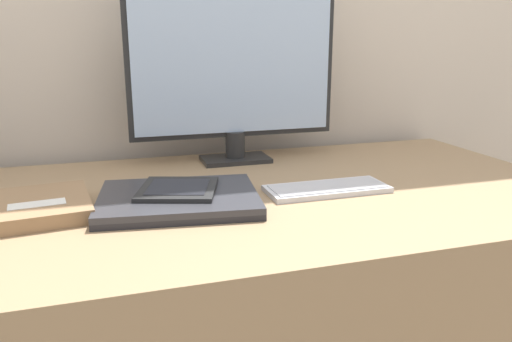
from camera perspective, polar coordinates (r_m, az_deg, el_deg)
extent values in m
cube|color=#997A56|center=(1.27, -1.05, -18.38)|extent=(1.54, 0.79, 0.74)
cube|color=#262626|center=(1.39, -2.37, 1.36)|extent=(0.19, 0.11, 0.01)
cylinder|color=#262626|center=(1.38, -2.39, 3.06)|extent=(0.05, 0.05, 0.07)
cube|color=#262626|center=(1.36, -2.56, 12.15)|extent=(0.57, 0.01, 0.39)
cube|color=#ADC6E5|center=(1.35, -2.47, 12.14)|extent=(0.54, 0.01, 0.36)
cube|color=silver|center=(1.13, 8.11, -2.05)|extent=(0.27, 0.11, 0.01)
cube|color=#B7B7BC|center=(1.12, 8.18, -1.73)|extent=(0.26, 0.09, 0.00)
cube|color=#232328|center=(1.04, -8.80, -3.51)|extent=(0.35, 0.29, 0.01)
cube|color=#333338|center=(1.04, -8.83, -2.85)|extent=(0.35, 0.29, 0.01)
cube|color=black|center=(1.05, -8.89, -2.04)|extent=(0.20, 0.20, 0.01)
cube|color=black|center=(1.05, -8.90, -1.78)|extent=(0.15, 0.15, 0.00)
cube|color=#93704C|center=(1.06, -23.48, -3.71)|extent=(0.21, 0.24, 0.03)
cube|color=silver|center=(1.03, -23.75, -3.47)|extent=(0.11, 0.05, 0.00)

